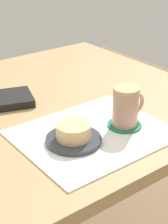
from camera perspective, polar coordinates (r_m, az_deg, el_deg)
dining_table at (r=1.17m, az=-9.20°, el=-2.82°), size 1.18×0.91×0.72m
placemat at (r=0.99m, az=1.41°, el=-3.32°), size 0.39×0.32×0.00m
pastry_plate at (r=0.94m, az=-1.58°, el=-4.25°), size 0.14×0.14×0.01m
pastry at (r=0.93m, az=-1.60°, el=-2.93°), size 0.09×0.09×0.04m
coffee_coaster at (r=1.02m, az=6.18°, el=-1.99°), size 0.09×0.09×0.00m
coffee_mug at (r=1.00m, az=6.46°, el=0.89°), size 0.10×0.07×0.11m
small_book at (r=1.18m, az=-12.31°, el=1.78°), size 0.21×0.17×0.02m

